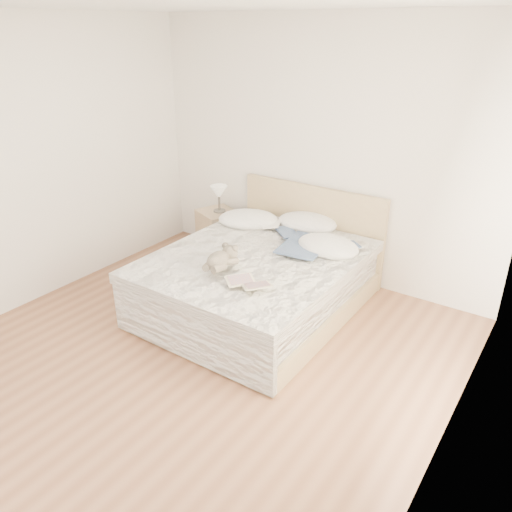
{
  "coord_description": "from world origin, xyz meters",
  "views": [
    {
      "loc": [
        2.41,
        -2.4,
        2.56
      ],
      "look_at": [
        0.04,
        1.05,
        0.62
      ],
      "focal_mm": 35.0,
      "sensor_mm": 36.0,
      "label": 1
    }
  ],
  "objects_px": {
    "photo_book": "(265,223)",
    "teddy_bear": "(219,267)",
    "table_lamp": "(219,193)",
    "nightstand": "(219,233)",
    "bed": "(261,279)",
    "childrens_book": "(249,284)"
  },
  "relations": [
    {
      "from": "bed",
      "to": "nightstand",
      "type": "distance_m",
      "value": 1.35
    },
    {
      "from": "photo_book",
      "to": "childrens_book",
      "type": "bearing_deg",
      "value": -85.05
    },
    {
      "from": "table_lamp",
      "to": "photo_book",
      "type": "bearing_deg",
      "value": -12.27
    },
    {
      "from": "nightstand",
      "to": "teddy_bear",
      "type": "relative_size",
      "value": 1.68
    },
    {
      "from": "childrens_book",
      "to": "teddy_bear",
      "type": "relative_size",
      "value": 1.03
    },
    {
      "from": "photo_book",
      "to": "table_lamp",
      "type": "bearing_deg",
      "value": 144.73
    },
    {
      "from": "photo_book",
      "to": "teddy_bear",
      "type": "bearing_deg",
      "value": -99.49
    },
    {
      "from": "nightstand",
      "to": "childrens_book",
      "type": "relative_size",
      "value": 1.63
    },
    {
      "from": "nightstand",
      "to": "table_lamp",
      "type": "distance_m",
      "value": 0.5
    },
    {
      "from": "teddy_bear",
      "to": "photo_book",
      "type": "bearing_deg",
      "value": 97.84
    },
    {
      "from": "photo_book",
      "to": "teddy_bear",
      "type": "xyz_separation_m",
      "value": [
        0.28,
        -1.15,
        0.02
      ]
    },
    {
      "from": "bed",
      "to": "teddy_bear",
      "type": "relative_size",
      "value": 6.44
    },
    {
      "from": "nightstand",
      "to": "childrens_book",
      "type": "bearing_deg",
      "value": -44.13
    },
    {
      "from": "bed",
      "to": "photo_book",
      "type": "distance_m",
      "value": 0.76
    },
    {
      "from": "teddy_bear",
      "to": "childrens_book",
      "type": "bearing_deg",
      "value": -17.08
    },
    {
      "from": "table_lamp",
      "to": "photo_book",
      "type": "relative_size",
      "value": 0.87
    },
    {
      "from": "teddy_bear",
      "to": "nightstand",
      "type": "bearing_deg",
      "value": 123.13
    },
    {
      "from": "table_lamp",
      "to": "teddy_bear",
      "type": "distance_m",
      "value": 1.68
    },
    {
      "from": "childrens_book",
      "to": "teddy_bear",
      "type": "xyz_separation_m",
      "value": [
        -0.38,
        0.08,
        0.02
      ]
    },
    {
      "from": "nightstand",
      "to": "photo_book",
      "type": "xyz_separation_m",
      "value": [
        0.78,
        -0.16,
        0.35
      ]
    },
    {
      "from": "nightstand",
      "to": "table_lamp",
      "type": "xyz_separation_m",
      "value": [
        0.02,
        0.01,
        0.5
      ]
    },
    {
      "from": "nightstand",
      "to": "table_lamp",
      "type": "bearing_deg",
      "value": 23.48
    }
  ]
}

